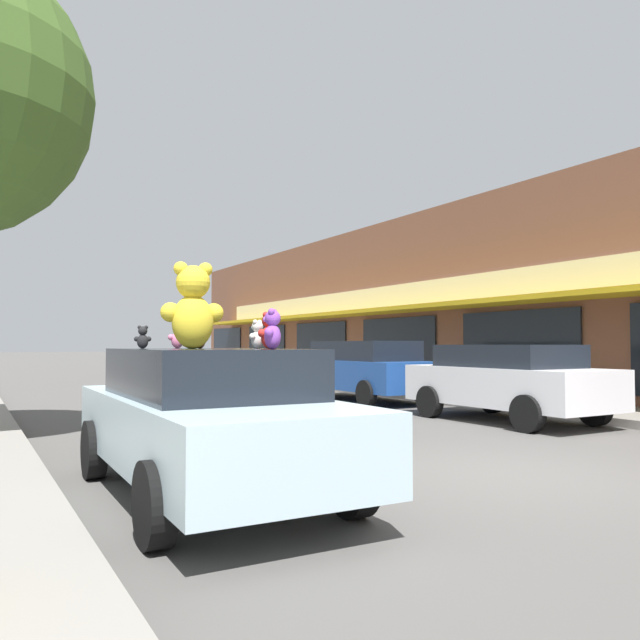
% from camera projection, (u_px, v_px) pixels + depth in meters
% --- Properties ---
extents(ground_plane, '(260.00, 260.00, 0.00)m').
position_uv_depth(ground_plane, '(508.00, 473.00, 7.29)').
color(ground_plane, '#514F4C').
extents(storefront_row, '(16.97, 41.76, 5.78)m').
position_uv_depth(storefront_row, '(615.00, 306.00, 22.51)').
color(storefront_row, brown).
rests_on(storefront_row, ground_plane).
extents(plush_art_car, '(1.97, 4.43, 1.46)m').
position_uv_depth(plush_art_car, '(207.00, 417.00, 6.22)').
color(plush_art_car, '#ADC6D1').
rests_on(plush_art_car, ground_plane).
extents(teddy_bear_giant, '(0.66, 0.43, 0.88)m').
position_uv_depth(teddy_bear_giant, '(193.00, 307.00, 6.30)').
color(teddy_bear_giant, yellow).
rests_on(teddy_bear_giant, plush_art_car).
extents(teddy_bear_black, '(0.18, 0.12, 0.24)m').
position_uv_depth(teddy_bear_black, '(143.00, 337.00, 6.47)').
color(teddy_bear_black, black).
rests_on(teddy_bear_black, plush_art_car).
extents(teddy_bear_purple, '(0.23, 0.25, 0.36)m').
position_uv_depth(teddy_bear_purple, '(272.00, 330.00, 5.44)').
color(teddy_bear_purple, purple).
rests_on(teddy_bear_purple, plush_art_car).
extents(teddy_bear_brown, '(0.16, 0.22, 0.29)m').
position_uv_depth(teddy_bear_brown, '(200.00, 335.00, 6.51)').
color(teddy_bear_brown, olive).
rests_on(teddy_bear_brown, plush_art_car).
extents(teddy_bear_green, '(0.27, 0.18, 0.36)m').
position_uv_depth(teddy_bear_green, '(192.00, 333.00, 7.01)').
color(teddy_bear_green, green).
rests_on(teddy_bear_green, plush_art_car).
extents(teddy_bear_white, '(0.23, 0.19, 0.31)m').
position_uv_depth(teddy_bear_white, '(257.00, 335.00, 6.69)').
color(teddy_bear_white, white).
rests_on(teddy_bear_white, plush_art_car).
extents(teddy_bear_pink, '(0.22, 0.14, 0.30)m').
position_uv_depth(teddy_bear_pink, '(177.00, 336.00, 6.99)').
color(teddy_bear_pink, pink).
rests_on(teddy_bear_pink, plush_art_car).
extents(teddy_bear_red, '(0.29, 0.22, 0.38)m').
position_uv_depth(teddy_bear_red, '(269.00, 331.00, 6.50)').
color(teddy_bear_red, red).
rests_on(teddy_bear_red, plush_art_car).
extents(parked_car_far_center, '(1.96, 4.15, 1.50)m').
position_uv_depth(parked_car_far_center, '(507.00, 380.00, 12.17)').
color(parked_car_far_center, silver).
rests_on(parked_car_far_center, ground_plane).
extents(parked_car_far_right, '(1.92, 4.46, 1.59)m').
position_uv_depth(parked_car_far_right, '(364.00, 368.00, 16.55)').
color(parked_car_far_right, '#1E4793').
rests_on(parked_car_far_right, ground_plane).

